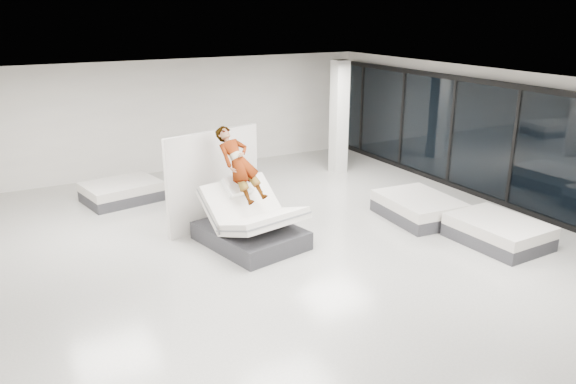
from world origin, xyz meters
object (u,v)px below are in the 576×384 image
Objects in this scene: person at (240,179)px; divider_panel at (214,180)px; flat_bed_right_far at (418,208)px; flat_bed_right_near at (498,232)px; column at (339,118)px; flat_bed_left_far at (122,192)px; remote at (260,190)px; hero_bed at (251,225)px.

divider_panel is at bearing 89.54° from person.
divider_panel reaches higher than flat_bed_right_far.
divider_panel is 1.26× the size of flat_bed_right_near.
person is 0.53× the size of column.
flat_bed_right_near is at bearing -42.51° from person.
flat_bed_left_far is (-5.61, 4.46, -0.01)m from flat_bed_right_far.
column is at bearing 11.58° from divider_panel.
remote is 1.35m from divider_panel.
hero_bed reaches higher than flat_bed_right_far.
divider_panel is 3.15m from flat_bed_left_far.
person is 4.23m from flat_bed_right_far.
divider_panel reaches higher than flat_bed_right_near.
flat_bed_left_far is at bearing 176.45° from column.
remote is 3.86m from flat_bed_right_far.
flat_bed_left_far is at bearing 112.59° from hero_bed.
remote is at bearing 150.57° from flat_bed_right_near.
flat_bed_left_far is at bearing 103.59° from remote.
divider_panel reaches higher than flat_bed_left_far.
flat_bed_right_near is 0.95× the size of flat_bed_left_far.
flat_bed_right_far is at bearing -97.18° from column.
hero_bed is 1.46m from divider_panel.
flat_bed_right_near is at bearing -27.96° from hero_bed.
flat_bed_right_far is at bearing -6.83° from hero_bed.
flat_bed_right_near reaches higher than flat_bed_left_far.
flat_bed_left_far is 0.61× the size of column.
hero_bed is 1.26× the size of flat_bed_right_near.
divider_panel is (-0.26, 1.28, 0.65)m from hero_bed.
flat_bed_left_far is (-1.66, 3.99, -0.18)m from hero_bed.
column is at bearing -3.55° from flat_bed_left_far.
divider_panel reaches higher than remote.
remote is 0.08× the size of flat_bed_right_near.
flat_bed_right_far reaches higher than flat_bed_left_far.
remote is 4.89m from flat_bed_right_near.
hero_bed is 1.20× the size of flat_bed_left_far.
flat_bed_right_far is 1.04× the size of flat_bed_right_near.
flat_bed_right_far is at bearing -19.35° from remote.
flat_bed_right_near is (0.46, -1.87, -0.01)m from flat_bed_right_far.
remote is at bearing 6.03° from hero_bed.
remote is 5.58m from column.
person reaches higher than hero_bed.
flat_bed_right_far is (4.21, -1.76, -0.81)m from divider_panel.
column is at bearing 38.91° from hero_bed.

